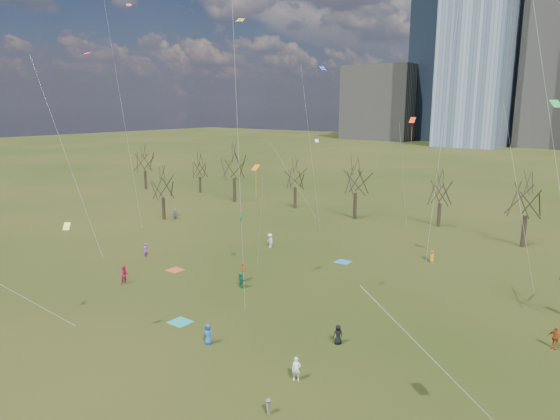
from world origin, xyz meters
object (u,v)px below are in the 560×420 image
Objects in this scene: blanket_crimson at (175,270)px; person_2 at (125,275)px; person_4 at (243,272)px; person_1 at (296,369)px; person_0 at (208,334)px; blanket_navy at (343,262)px; blanket_teal at (180,322)px.

person_2 is at bearing -96.78° from blanket_crimson.
person_4 is (7.84, 1.97, 0.88)m from blanket_crimson.
person_1 is 0.88× the size of person_4.
person_0 is (14.79, -9.67, 0.77)m from blanket_crimson.
blanket_crimson is at bearing 53.04° from person_4.
blanket_navy is at bearing 83.21° from person_0.
blanket_crimson is 1.02× the size of person_0.
person_2 is at bearing -125.25° from blanket_navy.
person_2 reaches higher than blanket_teal.
person_2 reaches higher than person_1.
person_2 is 11.50m from person_4.
blanket_teal is 12.57m from person_1.
person_2 is at bearing 81.07° from person_4.
blanket_navy and blanket_crimson have the same top height.
person_2 is (-10.97, 2.65, 0.91)m from blanket_teal.
person_4 is (-14.92, 11.71, 0.11)m from person_1.
person_0 reaches higher than blanket_crimson.
blanket_navy is 23.26m from person_2.
blanket_teal is 1.00× the size of blanket_navy.
person_1 is at bearing -78.84° from person_2.
person_4 is at bearing 111.94° from person_1.
blanket_teal is 1.00× the size of blanket_crimson.
blanket_crimson is 0.89× the size of person_4.
blanket_teal and blanket_navy have the same top height.
person_2 is (-0.68, -5.75, 0.91)m from blanket_crimson.
person_4 is at bearing 108.88° from person_0.
person_1 is at bearing -179.22° from person_4.
person_1 is 23.78m from person_2.
blanket_navy is 18.36m from blanket_crimson.
blanket_crimson is at bearing 14.04° from person_2.
blanket_teal is at bearing -82.74° from person_2.
person_1 reaches higher than blanket_crimson.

